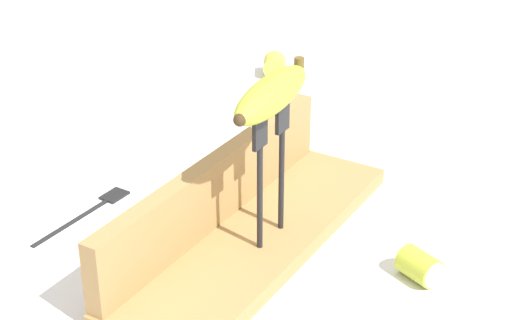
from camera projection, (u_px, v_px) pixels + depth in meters
The scene contains 8 objects.
ground_plane at pixel (256, 246), 1.00m from camera, with size 3.00×3.00×0.00m, color silver.
wooden_board at pixel (256, 239), 1.00m from camera, with size 0.47×0.14×0.02m, color #A87F4C.
board_backstop at pixel (216, 189), 1.00m from camera, with size 0.46×0.02×0.09m, color #A87F4C.
fork_stand_center at pixel (271, 163), 0.94m from camera, with size 0.08×0.01×0.17m.
banana_raised_center at pixel (272, 94), 0.90m from camera, with size 0.17×0.06×0.04m.
fork_fallen_near at pixel (93, 207), 1.08m from camera, with size 0.17×0.03×0.01m.
banana_chunk_near at pixel (275, 65), 1.52m from camera, with size 0.06×0.06×0.04m.
banana_chunk_far at pixel (420, 266), 0.94m from camera, with size 0.05×0.06×0.04m.
Camera 1 is at (-0.72, -0.44, 0.55)m, focal length 56.68 mm.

